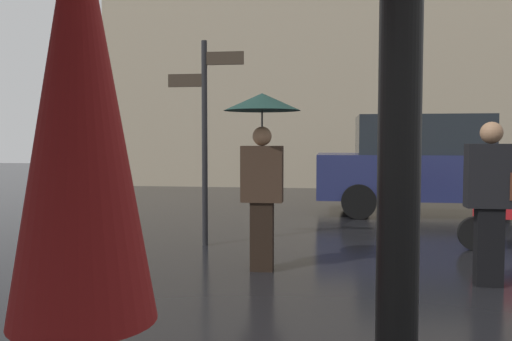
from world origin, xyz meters
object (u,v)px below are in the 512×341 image
(parked_scooter, at_px, (506,211))
(parked_car_left, at_px, (428,164))
(folded_patio_umbrella_near, at_px, (80,123))
(pedestrian_with_umbrella, at_px, (262,139))
(street_signpost, at_px, (205,122))
(pedestrian_with_bag, at_px, (491,193))

(parked_scooter, bearing_deg, parked_car_left, 84.59)
(folded_patio_umbrella_near, bearing_deg, parked_car_left, 74.76)
(pedestrian_with_umbrella, xyz_separation_m, parked_car_left, (2.72, 5.17, -0.50))
(pedestrian_with_umbrella, relative_size, street_signpost, 0.70)
(parked_scooter, relative_size, parked_car_left, 0.29)
(pedestrian_with_umbrella, bearing_deg, parked_car_left, -101.03)
(pedestrian_with_bag, distance_m, parked_scooter, 2.02)
(pedestrian_with_umbrella, distance_m, parked_scooter, 3.60)
(street_signpost, bearing_deg, parked_scooter, 2.37)
(pedestrian_with_umbrella, height_order, pedestrian_with_bag, pedestrian_with_umbrella)
(folded_patio_umbrella_near, relative_size, street_signpost, 0.78)
(pedestrian_with_bag, xyz_separation_m, parked_scooter, (0.71, 1.84, -0.40))
(folded_patio_umbrella_near, distance_m, pedestrian_with_umbrella, 4.60)
(folded_patio_umbrella_near, xyz_separation_m, pedestrian_with_bag, (2.35, 4.28, -0.60))
(pedestrian_with_umbrella, height_order, parked_scooter, pedestrian_with_umbrella)
(parked_car_left, distance_m, street_signpost, 5.37)
(pedestrian_with_umbrella, xyz_separation_m, street_signpost, (-0.99, 1.36, 0.24))
(folded_patio_umbrella_near, distance_m, street_signpost, 6.05)
(folded_patio_umbrella_near, xyz_separation_m, parked_car_left, (2.66, 9.77, -0.55))
(parked_scooter, bearing_deg, pedestrian_with_umbrella, -165.46)
(parked_car_left, bearing_deg, pedestrian_with_umbrella, 76.79)
(parked_car_left, xyz_separation_m, street_signpost, (-3.71, -3.81, 0.75))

